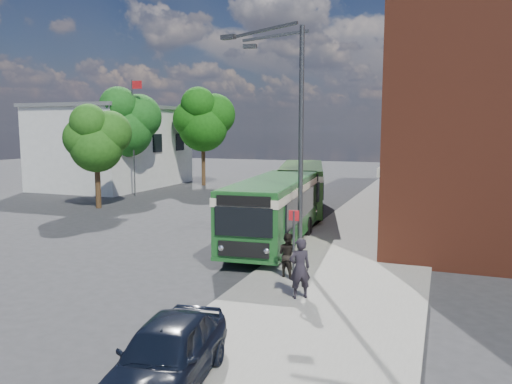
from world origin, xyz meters
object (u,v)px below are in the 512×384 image
at_px(bus_front, 275,205).
at_px(bus_rear, 302,184).
at_px(street_lamp, 292,141).
at_px(parked_car, 166,354).

relative_size(bus_front, bus_rear, 0.99).
bearing_deg(bus_front, street_lamp, -60.59).
xyz_separation_m(street_lamp, bus_rear, (-2.87, 11.84, -2.96)).
xyz_separation_m(street_lamp, bus_front, (-1.64, 2.90, -2.96)).
bearing_deg(bus_rear, bus_front, -82.17).
bearing_deg(parked_car, bus_front, 90.63).
bearing_deg(bus_front, bus_rear, 97.83).
distance_m(bus_rear, parked_car, 22.16).
distance_m(bus_front, parked_car, 13.15).
bearing_deg(street_lamp, bus_front, 119.41).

